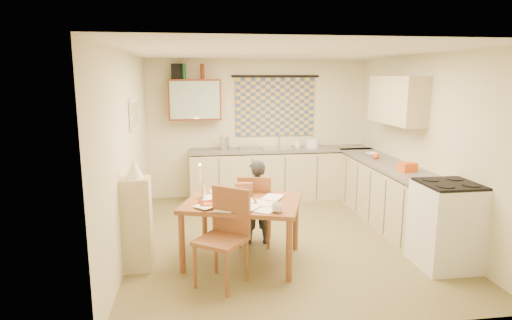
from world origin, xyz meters
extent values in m
cube|color=brown|center=(0.00, 0.00, -0.01)|extent=(4.00, 4.50, 0.02)
cube|color=white|center=(0.00, 0.00, 2.51)|extent=(4.00, 4.50, 0.02)
cube|color=beige|center=(0.00, 2.26, 1.25)|extent=(4.00, 0.02, 2.50)
cube|color=beige|center=(0.00, -2.26, 1.25)|extent=(4.00, 0.02, 2.50)
cube|color=beige|center=(-2.01, 0.00, 1.25)|extent=(0.02, 4.50, 2.50)
cube|color=beige|center=(2.01, 0.00, 1.25)|extent=(0.02, 4.50, 2.50)
cube|color=#3A4E78|center=(0.30, 2.22, 1.65)|extent=(1.45, 0.03, 1.05)
cylinder|color=black|center=(0.30, 2.20, 2.20)|extent=(1.60, 0.04, 0.04)
cube|color=#5B210D|center=(-1.15, 2.08, 1.80)|extent=(0.90, 0.34, 0.70)
cube|color=#99B2A5|center=(-1.15, 1.91, 1.80)|extent=(0.84, 0.02, 0.64)
cube|color=tan|center=(1.83, 0.55, 1.85)|extent=(0.34, 1.30, 0.70)
cube|color=#F0E1CC|center=(-1.97, 0.40, 1.70)|extent=(0.04, 0.50, 0.40)
cube|color=#B8B5A4|center=(-1.95, 0.40, 1.70)|extent=(0.01, 0.42, 0.32)
cube|color=tan|center=(0.38, 1.95, 0.43)|extent=(3.30, 0.60, 0.86)
cube|color=#565351|center=(0.38, 1.95, 0.90)|extent=(3.30, 0.62, 0.04)
cube|color=tan|center=(1.70, 0.35, 0.43)|extent=(0.60, 2.95, 0.86)
cube|color=#565351|center=(1.70, 0.35, 0.90)|extent=(0.62, 2.95, 0.04)
cube|color=white|center=(1.70, -1.15, 0.49)|extent=(0.65, 0.65, 0.98)
cube|color=black|center=(1.70, -1.15, 0.99)|extent=(0.62, 0.62, 0.03)
cube|color=silver|center=(0.30, 1.95, 0.88)|extent=(0.57, 0.48, 0.10)
cylinder|color=silver|center=(0.37, 2.13, 1.06)|extent=(0.03, 0.03, 0.28)
cube|color=silver|center=(-0.22, 1.95, 0.95)|extent=(0.36, 0.31, 0.06)
cylinder|color=silver|center=(-0.66, 1.95, 1.04)|extent=(0.22, 0.22, 0.24)
cylinder|color=white|center=(0.94, 1.95, 1.00)|extent=(0.27, 0.27, 0.16)
imported|color=white|center=(0.68, 2.00, 1.00)|extent=(0.11, 0.11, 0.17)
imported|color=white|center=(1.70, 1.05, 0.94)|extent=(0.32, 0.32, 0.05)
cube|color=#E95813|center=(1.70, -0.15, 0.98)|extent=(0.25, 0.20, 0.12)
sphere|color=#E95813|center=(1.65, 0.77, 0.97)|extent=(0.10, 0.10, 0.10)
cube|color=black|center=(-1.43, 2.08, 2.28)|extent=(0.22, 0.24, 0.26)
cylinder|color=#195926|center=(-1.32, 2.08, 2.28)|extent=(0.08, 0.08, 0.26)
cylinder|color=#5B210D|center=(-1.01, 2.08, 2.28)|extent=(0.07, 0.07, 0.26)
cube|color=brown|center=(-0.63, -0.66, 0.72)|extent=(1.57, 1.37, 0.05)
cube|color=brown|center=(-0.40, -0.13, 0.46)|extent=(0.51, 0.51, 0.04)
cube|color=brown|center=(-0.44, -0.32, 0.71)|extent=(0.43, 0.13, 0.47)
cube|color=brown|center=(-0.92, -1.25, 0.50)|extent=(0.65, 0.65, 0.04)
cube|color=brown|center=(-0.80, -1.08, 0.77)|extent=(0.40, 0.31, 0.51)
imported|color=black|center=(-0.38, -0.15, 0.57)|extent=(0.42, 0.28, 1.14)
cube|color=tan|center=(-1.84, -0.73, 0.54)|extent=(0.32, 0.30, 1.08)
cone|color=#F0E1CC|center=(-1.84, -0.73, 1.19)|extent=(0.20, 0.20, 0.22)
cube|color=brown|center=(-0.58, -0.44, 0.83)|extent=(0.23, 0.13, 0.16)
imported|color=white|center=(-0.30, -1.15, 0.80)|extent=(0.14, 0.14, 0.10)
imported|color=maroon|center=(-1.14, -0.78, 0.76)|extent=(0.20, 0.26, 0.02)
imported|color=#E95813|center=(-1.02, -0.64, 0.76)|extent=(0.38, 0.38, 0.02)
cube|color=#E95813|center=(-1.03, -0.86, 0.77)|extent=(0.13, 0.09, 0.04)
cube|color=black|center=(-0.57, -0.97, 0.76)|extent=(0.13, 0.05, 0.02)
cylinder|color=silver|center=(-1.08, -0.49, 0.84)|extent=(0.08, 0.08, 0.18)
cylinder|color=white|center=(-1.12, -0.48, 1.04)|extent=(0.03, 0.03, 0.22)
sphere|color=#FFCC66|center=(-1.11, -0.48, 1.16)|extent=(0.02, 0.02, 0.02)
cube|color=white|center=(-0.88, -0.62, 0.75)|extent=(0.27, 0.34, 0.00)
cube|color=white|center=(-0.39, -0.89, 0.75)|extent=(0.29, 0.35, 0.00)
cube|color=white|center=(-0.40, -1.04, 0.75)|extent=(0.35, 0.36, 0.00)
cube|color=white|center=(-0.88, -0.28, 0.76)|extent=(0.25, 0.32, 0.00)
cube|color=white|center=(-0.98, -0.54, 0.76)|extent=(0.26, 0.33, 0.00)
cube|color=white|center=(-0.85, -0.96, 0.76)|extent=(0.30, 0.35, 0.00)
cube|color=white|center=(-0.36, -0.81, 0.76)|extent=(0.24, 0.32, 0.00)
cube|color=white|center=(-0.73, -0.67, 0.76)|extent=(0.34, 0.36, 0.00)
cube|color=white|center=(-0.61, -0.67, 0.76)|extent=(0.23, 0.31, 0.00)
cube|color=white|center=(-0.96, -0.65, 0.77)|extent=(0.23, 0.31, 0.00)
cube|color=white|center=(-0.86, -0.74, 0.77)|extent=(0.35, 0.36, 0.00)
cube|color=white|center=(-0.26, -0.62, 0.77)|extent=(0.33, 0.36, 0.00)
cube|color=white|center=(-0.61, -0.99, 0.77)|extent=(0.35, 0.36, 0.00)
cube|color=white|center=(-1.03, -0.85, 0.77)|extent=(0.36, 0.35, 0.00)
camera|label=1|loc=(-1.15, -5.50, 2.19)|focal=30.00mm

